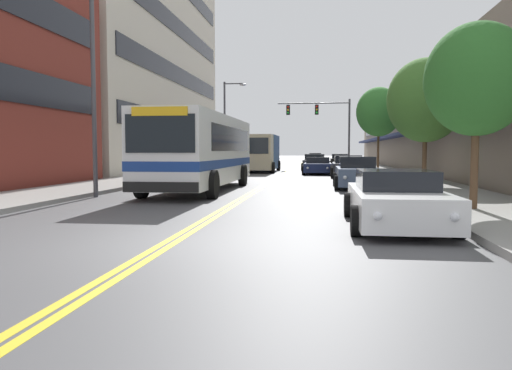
# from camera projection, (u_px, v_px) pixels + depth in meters

# --- Properties ---
(ground_plane) EXTENTS (240.00, 240.00, 0.00)m
(ground_plane) POSITION_uv_depth(u_px,v_px,m) (292.00, 169.00, 45.41)
(ground_plane) COLOR #4C4C4F
(sidewalk_left) EXTENTS (3.52, 106.00, 0.15)m
(sidewalk_left) POSITION_uv_depth(u_px,v_px,m) (214.00, 168.00, 46.35)
(sidewalk_left) COLOR gray
(sidewalk_left) RESTS_ON ground_plane
(sidewalk_right) EXTENTS (3.52, 106.00, 0.15)m
(sidewalk_right) POSITION_uv_depth(u_px,v_px,m) (373.00, 168.00, 44.45)
(sidewalk_right) COLOR gray
(sidewalk_right) RESTS_ON ground_plane
(centre_line) EXTENTS (0.34, 106.00, 0.01)m
(centre_line) POSITION_uv_depth(u_px,v_px,m) (292.00, 169.00, 45.40)
(centre_line) COLOR yellow
(centre_line) RESTS_ON ground_plane
(storefront_row_right) EXTENTS (9.10, 68.00, 7.23)m
(storefront_row_right) POSITION_uv_depth(u_px,v_px,m) (444.00, 128.00, 43.43)
(storefront_row_right) COLOR gray
(storefront_row_right) RESTS_ON ground_plane
(city_bus) EXTENTS (2.83, 10.80, 3.06)m
(city_bus) POSITION_uv_depth(u_px,v_px,m) (202.00, 149.00, 20.79)
(city_bus) COLOR silver
(city_bus) RESTS_ON ground_plane
(car_silver_parked_left_near) EXTENTS (2.04, 4.61, 1.35)m
(car_silver_parked_left_near) POSITION_uv_depth(u_px,v_px,m) (215.00, 166.00, 32.99)
(car_silver_parked_left_near) COLOR #B7B7BC
(car_silver_parked_left_near) RESTS_ON ground_plane
(car_red_parked_left_mid) EXTENTS (2.00, 4.40, 1.26)m
(car_red_parked_left_mid) POSITION_uv_depth(u_px,v_px,m) (230.00, 164.00, 38.96)
(car_red_parked_left_mid) COLOR maroon
(car_red_parked_left_mid) RESTS_ON ground_plane
(car_white_parked_right_foreground) EXTENTS (2.11, 4.77, 1.23)m
(car_white_parked_right_foreground) POSITION_uv_depth(u_px,v_px,m) (396.00, 200.00, 10.94)
(car_white_parked_right_foreground) COLOR white
(car_white_parked_right_foreground) RESTS_ON ground_plane
(car_black_parked_right_mid) EXTENTS (1.98, 4.32, 1.34)m
(car_black_parked_right_mid) POSITION_uv_depth(u_px,v_px,m) (339.00, 161.00, 48.10)
(car_black_parked_right_mid) COLOR black
(car_black_parked_right_mid) RESTS_ON ground_plane
(car_slate_blue_parked_right_far) EXTENTS (2.01, 4.47, 1.40)m
(car_slate_blue_parked_right_far) POSITION_uv_depth(u_px,v_px,m) (357.00, 173.00, 22.11)
(car_slate_blue_parked_right_far) COLOR #475675
(car_slate_blue_parked_right_far) RESTS_ON ground_plane
(car_charcoal_parked_right_end) EXTENTS (2.14, 4.33, 1.37)m
(car_charcoal_parked_right_end) POSITION_uv_depth(u_px,v_px,m) (348.00, 167.00, 31.02)
(car_charcoal_parked_right_end) COLOR #232328
(car_charcoal_parked_right_end) RESTS_ON ground_plane
(car_dark_grey_moving_lead) EXTENTS (2.17, 4.72, 1.37)m
(car_dark_grey_moving_lead) POSITION_uv_depth(u_px,v_px,m) (315.00, 163.00, 42.48)
(car_dark_grey_moving_lead) COLOR #38383D
(car_dark_grey_moving_lead) RESTS_ON ground_plane
(car_navy_moving_second) EXTENTS (2.14, 4.82, 1.19)m
(car_navy_moving_second) POSITION_uv_depth(u_px,v_px,m) (318.00, 166.00, 35.54)
(car_navy_moving_second) COLOR #19234C
(car_navy_moving_second) RESTS_ON ground_plane
(car_champagne_moving_third) EXTENTS (2.02, 4.29, 1.35)m
(car_champagne_moving_third) POSITION_uv_depth(u_px,v_px,m) (315.00, 159.00, 65.06)
(car_champagne_moving_third) COLOR beige
(car_champagne_moving_third) RESTS_ON ground_plane
(box_truck) EXTENTS (2.60, 7.05, 2.88)m
(box_truck) POSITION_uv_depth(u_px,v_px,m) (261.00, 152.00, 38.90)
(box_truck) COLOR #BCAD89
(box_truck) RESTS_ON ground_plane
(traffic_signal_mast) EXTENTS (6.74, 0.38, 6.41)m
(traffic_signal_mast) POSITION_uv_depth(u_px,v_px,m) (324.00, 119.00, 46.23)
(traffic_signal_mast) COLOR #47474C
(traffic_signal_mast) RESTS_ON ground_plane
(street_lamp_left_near) EXTENTS (2.06, 0.28, 8.65)m
(street_lamp_left_near) POSITION_uv_depth(u_px,v_px,m) (100.00, 53.00, 17.45)
(street_lamp_left_near) COLOR #47474C
(street_lamp_left_near) RESTS_ON ground_plane
(street_lamp_left_far) EXTENTS (1.90, 0.28, 7.31)m
(street_lamp_left_far) POSITION_uv_depth(u_px,v_px,m) (228.00, 118.00, 41.21)
(street_lamp_left_far) COLOR #47474C
(street_lamp_left_far) RESTS_ON ground_plane
(street_tree_right_near) EXTENTS (2.65, 2.65, 4.80)m
(street_tree_right_near) POSITION_uv_depth(u_px,v_px,m) (477.00, 80.00, 12.81)
(street_tree_right_near) COLOR brown
(street_tree_right_near) RESTS_ON sidewalk_right
(street_tree_right_mid) EXTENTS (3.40, 3.40, 5.62)m
(street_tree_right_mid) POSITION_uv_depth(u_px,v_px,m) (426.00, 100.00, 22.17)
(street_tree_right_mid) COLOR brown
(street_tree_right_mid) RESTS_ON sidewalk_right
(street_tree_right_far) EXTENTS (3.17, 3.17, 6.01)m
(street_tree_right_far) POSITION_uv_depth(u_px,v_px,m) (379.00, 112.00, 35.39)
(street_tree_right_far) COLOR brown
(street_tree_right_far) RESTS_ON sidewalk_right
(fire_hydrant) EXTENTS (0.30, 0.22, 0.85)m
(fire_hydrant) POSITION_uv_depth(u_px,v_px,m) (420.00, 183.00, 16.51)
(fire_hydrant) COLOR yellow
(fire_hydrant) RESTS_ON sidewalk_right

